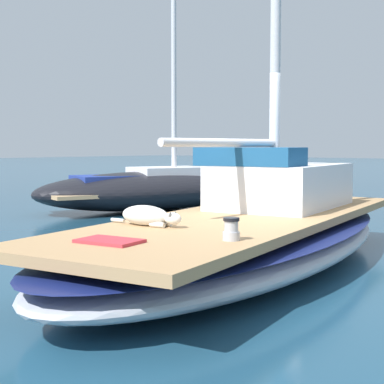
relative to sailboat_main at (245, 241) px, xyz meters
The scene contains 8 objects.
ground_plane 0.34m from the sailboat_main, ahead, with size 120.00×120.00×0.00m, color navy.
sailboat_main is the anchor object (origin of this frame).
cabin_house 1.30m from the sailboat_main, 102.01° to the left, with size 1.80×2.46×0.84m.
dog_white 1.54m from the sailboat_main, 98.81° to the right, with size 0.95×0.34×0.22m.
deck_winch 2.00m from the sailboat_main, 57.32° to the right, with size 0.16×0.16×0.21m.
coiled_rope 1.19m from the sailboat_main, 108.39° to the right, with size 0.32×0.32×0.04m, color beige.
deck_towel 2.51m from the sailboat_main, 82.62° to the right, with size 0.56×0.36×0.03m, color #C6333D.
moored_boat_port_side 6.78m from the sailboat_main, 145.34° to the left, with size 3.85×6.13×7.01m.
Camera 1 is at (4.33, -5.87, 1.53)m, focal length 55.13 mm.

